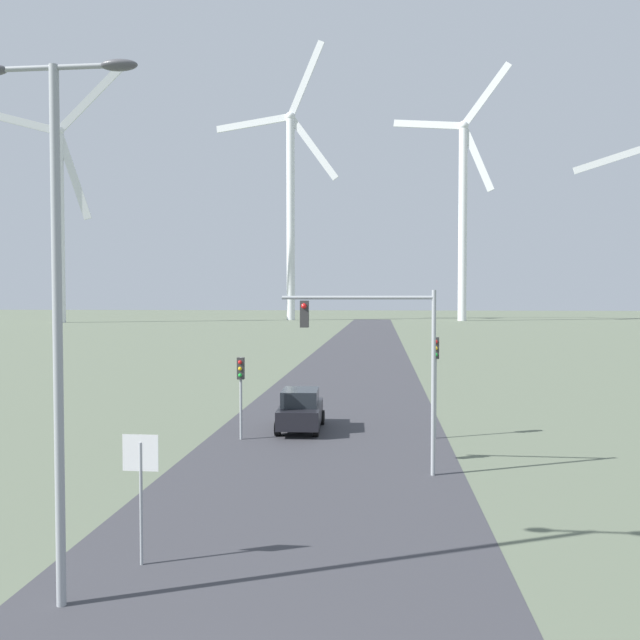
% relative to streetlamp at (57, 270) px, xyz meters
% --- Properties ---
extents(road_surface, '(10.00, 240.00, 0.01)m').
position_rel_streetlamp_xyz_m(road_surface, '(3.84, 42.75, -6.39)').
color(road_surface, '#38383D').
rests_on(road_surface, ground).
extents(streetlamp, '(3.21, 0.32, 10.23)m').
position_rel_streetlamp_xyz_m(streetlamp, '(0.00, 0.00, 0.00)').
color(streetlamp, '#93999E').
rests_on(streetlamp, ground).
extents(stop_sign_near, '(0.81, 0.07, 2.89)m').
position_rel_streetlamp_xyz_m(stop_sign_near, '(0.83, 1.90, -4.37)').
color(stop_sign_near, '#93999E').
rests_on(stop_sign_near, ground).
extents(traffic_light_post_near_left, '(0.28, 0.34, 3.41)m').
position_rel_streetlamp_xyz_m(traffic_light_post_near_left, '(0.29, 14.07, -3.88)').
color(traffic_light_post_near_left, '#93999E').
rests_on(traffic_light_post_near_left, ground).
extents(traffic_light_post_near_right, '(0.28, 0.34, 4.24)m').
position_rel_streetlamp_xyz_m(traffic_light_post_near_right, '(8.33, 15.04, -3.29)').
color(traffic_light_post_near_right, '#93999E').
rests_on(traffic_light_post_near_right, ground).
extents(traffic_light_mast_overhead, '(5.11, 0.34, 6.13)m').
position_rel_streetlamp_xyz_m(traffic_light_mast_overhead, '(6.02, 9.54, -1.98)').
color(traffic_light_mast_overhead, '#93999E').
rests_on(traffic_light_mast_overhead, ground).
extents(car_approaching, '(1.98, 4.18, 1.83)m').
position_rel_streetlamp_xyz_m(car_approaching, '(2.52, 16.17, -5.48)').
color(car_approaching, black).
rests_on(car_approaching, ground).
extents(wind_turbine_far_left, '(36.01, 9.42, 62.79)m').
position_rel_streetlamp_xyz_m(wind_turbine_far_left, '(-71.18, 133.22, 22.43)').
color(wind_turbine_far_left, silver).
rests_on(wind_turbine_far_left, ground).
extents(wind_turbine_left, '(33.86, 4.38, 73.98)m').
position_rel_streetlamp_xyz_m(wind_turbine_left, '(-18.07, 155.59, 26.70)').
color(wind_turbine_left, silver).
rests_on(wind_turbine_left, ground).
extents(wind_turbine_center, '(29.58, 7.55, 65.65)m').
position_rel_streetlamp_xyz_m(wind_turbine_center, '(27.28, 154.42, 24.19)').
color(wind_turbine_center, silver).
rests_on(wind_turbine_center, ground).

